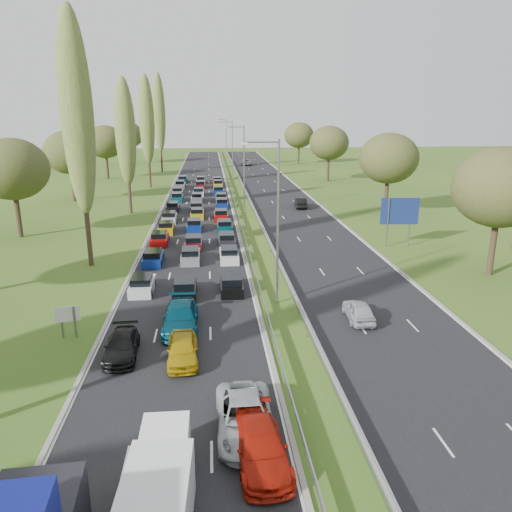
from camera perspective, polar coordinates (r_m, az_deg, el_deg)
name	(u,v)px	position (r m, az deg, el deg)	size (l,w,h in m)	color
ground	(243,210)	(73.13, -1.44, 5.30)	(260.00, 260.00, 0.00)	#35571B
near_carriageway	(197,207)	(75.46, -6.71, 5.53)	(10.50, 215.00, 0.04)	black
far_carriageway	(287,206)	(76.31, 3.52, 5.73)	(10.50, 215.00, 0.04)	black
central_reservation	(242,203)	(75.48, -1.57, 6.06)	(2.36, 215.00, 0.32)	gray
lamp_columns	(244,170)	(70.26, -1.36, 9.80)	(0.18, 140.18, 12.00)	gray
poplar_row	(109,124)	(60.89, -16.41, 14.22)	(2.80, 127.80, 22.44)	#2D2116
woodland_left	(0,173)	(58.79, -27.24, 8.45)	(8.00, 166.00, 11.10)	#2D2116
woodland_right	(413,165)	(63.47, 17.51, 9.92)	(8.00, 153.00, 11.10)	#2D2116
traffic_queue_fill	(197,211)	(70.51, -6.79, 5.15)	(9.05, 69.23, 0.80)	silver
near_car_3	(122,346)	(30.49, -15.10, -9.90)	(1.84, 4.52, 1.31)	black
near_car_7	(181,317)	(33.31, -8.61, -6.92)	(2.25, 5.55, 1.61)	#053C50
near_car_8	(183,349)	(29.24, -8.39, -10.49)	(1.73, 4.30, 1.46)	#B7930C
near_car_10	(245,417)	(23.19, -1.22, -17.94)	(2.53, 5.49, 1.53)	#A5ACAF
near_car_11	(260,446)	(21.61, 0.50, -20.91)	(2.05, 5.04, 1.46)	#A7180A
far_car_0	(359,310)	(35.03, 11.66, -6.10)	(1.63, 4.06, 1.38)	#A8ADB2
far_car_1	(301,203)	(74.86, 5.11, 6.09)	(1.58, 4.52, 1.49)	black
far_car_2	(246,162)	(135.80, -1.10, 10.67)	(2.55, 5.53, 1.54)	gray
white_van_front	(163,466)	(20.64, -10.54, -22.49)	(1.86, 4.74, 1.91)	white
info_sign	(68,317)	(33.67, -20.72, -6.57)	(1.50, 0.35, 2.10)	gray
direction_sign	(400,213)	(54.40, 16.09, 4.71)	(4.00, 0.39, 5.20)	gray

